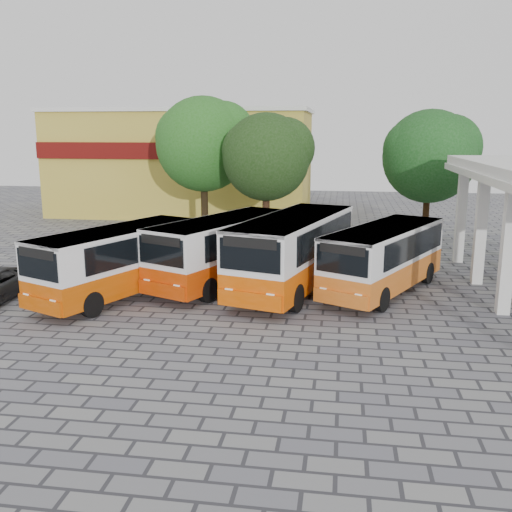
% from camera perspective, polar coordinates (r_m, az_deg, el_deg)
% --- Properties ---
extents(ground, '(90.00, 90.00, 0.00)m').
position_cam_1_polar(ground, '(20.78, 3.15, -6.29)').
color(ground, slate).
rests_on(ground, ground).
extents(shophouse_block, '(20.40, 10.40, 8.30)m').
position_cam_1_polar(shophouse_block, '(47.42, -7.15, 9.35)').
color(shophouse_block, gold).
rests_on(shophouse_block, ground).
extents(bus_far_left, '(5.26, 8.35, 2.81)m').
position_cam_1_polar(bus_far_left, '(23.71, -13.48, -0.18)').
color(bus_far_left, '#BA4300').
rests_on(bus_far_left, ground).
extents(bus_centre_left, '(5.54, 8.70, 2.92)m').
position_cam_1_polar(bus_centre_left, '(24.98, -3.22, 0.95)').
color(bus_centre_left, '#BE3300').
rests_on(bus_centre_left, ground).
extents(bus_centre_right, '(4.94, 9.27, 3.16)m').
position_cam_1_polar(bus_centre_right, '(24.03, 3.78, 0.80)').
color(bus_centre_right, '#CF4900').
rests_on(bus_centre_right, ground).
extents(bus_far_right, '(5.56, 8.27, 2.77)m').
position_cam_1_polar(bus_far_right, '(24.26, 12.71, 0.10)').
color(bus_far_right, '#CE5F16').
rests_on(bus_far_right, ground).
extents(tree_left, '(6.30, 6.00, 8.80)m').
position_cam_1_polar(tree_left, '(37.00, -5.16, 11.38)').
color(tree_left, black).
rests_on(tree_left, ground).
extents(tree_middle, '(5.37, 5.11, 7.70)m').
position_cam_1_polar(tree_middle, '(33.72, 1.15, 10.14)').
color(tree_middle, '#3C2515').
rests_on(tree_middle, ground).
extents(tree_right, '(5.80, 5.53, 7.91)m').
position_cam_1_polar(tree_right, '(35.90, 17.09, 9.79)').
color(tree_right, '#321D0D').
rests_on(tree_right, ground).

